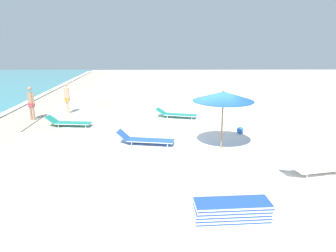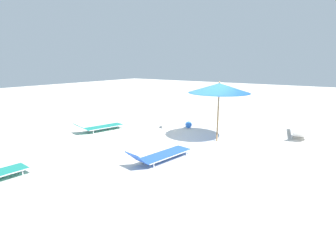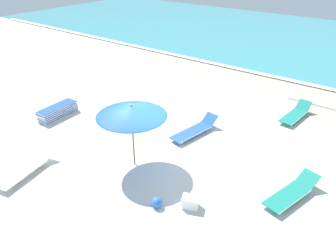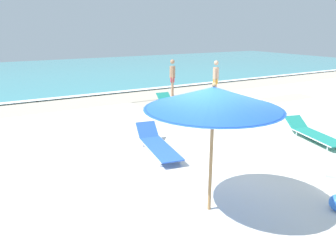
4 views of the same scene
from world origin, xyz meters
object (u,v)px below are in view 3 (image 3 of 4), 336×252
sun_lounger_near_water_left (195,129)px  cooler_box (191,202)px  sun_lounger_under_umbrella (26,168)px  sun_lounger_beside_umbrella (295,114)px  beach_ball (157,202)px  sun_lounger_near_water_right (292,192)px  beach_umbrella (131,111)px  lounger_stack (58,111)px

sun_lounger_near_water_left → cooler_box: sun_lounger_near_water_left is taller
cooler_box → sun_lounger_near_water_left: bearing=-81.4°
sun_lounger_under_umbrella → sun_lounger_beside_umbrella: bearing=45.9°
sun_lounger_beside_umbrella → beach_ball: bearing=-94.2°
sun_lounger_beside_umbrella → sun_lounger_near_water_right: size_ratio=0.98×
sun_lounger_near_water_left → sun_lounger_near_water_right: size_ratio=1.05×
sun_lounger_under_umbrella → sun_lounger_near_water_left: (3.08, 5.62, 0.00)m
beach_ball → sun_lounger_near_water_right: bearing=42.7°
beach_umbrella → sun_lounger_beside_umbrella: size_ratio=1.06×
lounger_stack → sun_lounger_near_water_right: lounger_stack is taller
beach_umbrella → sun_lounger_under_umbrella: beach_umbrella is taller
sun_lounger_beside_umbrella → beach_ball: size_ratio=6.95×
lounger_stack → sun_lounger_near_water_right: bearing=1.6°
sun_lounger_near_water_left → beach_umbrella: bearing=-90.8°
beach_ball → cooler_box: size_ratio=0.53×
sun_lounger_near_water_left → lounger_stack: bearing=-148.1°
sun_lounger_near_water_left → cooler_box: size_ratio=3.99×
beach_ball → cooler_box: cooler_box is taller
sun_lounger_near_water_right → cooler_box: (-2.22, -2.20, -0.02)m
beach_umbrella → beach_ball: 3.02m
sun_lounger_beside_umbrella → lounger_stack: bearing=-138.6°
lounger_stack → cooler_box: size_ratio=3.21×
sun_lounger_under_umbrella → beach_umbrella: bearing=33.3°
sun_lounger_beside_umbrella → sun_lounger_under_umbrella: bearing=-116.5°
beach_umbrella → cooler_box: beach_umbrella is taller
sun_lounger_under_umbrella → sun_lounger_near_water_right: (7.54, 4.17, -0.00)m
cooler_box → beach_ball: bearing=13.2°
lounger_stack → beach_ball: (7.21, -1.86, -0.09)m
lounger_stack → sun_lounger_beside_umbrella: size_ratio=0.87×
lounger_stack → beach_ball: bearing=-18.0°
sun_lounger_under_umbrella → lounger_stack: bearing=117.2°
beach_umbrella → sun_lounger_near_water_right: (5.00, 1.57, -1.87)m
lounger_stack → sun_lounger_under_umbrella: bearing=-54.0°
beach_umbrella → sun_lounger_near_water_left: 3.59m
cooler_box → sun_lounger_near_water_right: bearing=-158.1°
beach_umbrella → cooler_box: 3.43m
sun_lounger_beside_umbrella → sun_lounger_near_water_left: bearing=-120.5°
sun_lounger_near_water_right → cooler_box: sun_lounger_near_water_right is taller
lounger_stack → cooler_box: lounger_stack is taller
beach_umbrella → sun_lounger_near_water_left: beach_umbrella is taller
sun_lounger_near_water_right → sun_lounger_beside_umbrella: bearing=122.0°
sun_lounger_under_umbrella → sun_lounger_near_water_left: 6.41m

